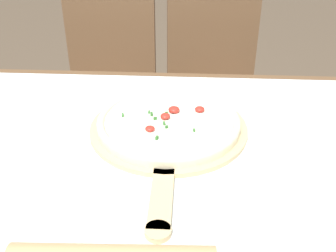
{
  "coord_description": "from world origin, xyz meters",
  "views": [
    {
      "loc": [
        0.11,
        -0.8,
        1.3
      ],
      "look_at": [
        0.06,
        0.08,
        0.76
      ],
      "focal_mm": 45.0,
      "sensor_mm": 36.0,
      "label": 1
    }
  ],
  "objects_px": {
    "pizza_peel": "(168,132)",
    "chair_right": "(213,84)",
    "pizza": "(169,122)",
    "chair_left": "(110,81)"
  },
  "relations": [
    {
      "from": "chair_left",
      "to": "pizza",
      "type": "bearing_deg",
      "value": -66.77
    },
    {
      "from": "pizza",
      "to": "chair_left",
      "type": "distance_m",
      "value": 0.81
    },
    {
      "from": "pizza_peel",
      "to": "chair_right",
      "type": "distance_m",
      "value": 0.79
    },
    {
      "from": "chair_left",
      "to": "chair_right",
      "type": "height_order",
      "value": "same"
    },
    {
      "from": "pizza_peel",
      "to": "chair_right",
      "type": "relative_size",
      "value": 0.64
    },
    {
      "from": "pizza",
      "to": "chair_left",
      "type": "bearing_deg",
      "value": 112.12
    },
    {
      "from": "pizza_peel",
      "to": "chair_left",
      "type": "bearing_deg",
      "value": 111.61
    },
    {
      "from": "pizza_peel",
      "to": "pizza",
      "type": "relative_size",
      "value": 1.62
    },
    {
      "from": "pizza_peel",
      "to": "chair_right",
      "type": "xyz_separation_m",
      "value": [
        0.15,
        0.74,
        -0.22
      ]
    },
    {
      "from": "pizza",
      "to": "chair_left",
      "type": "relative_size",
      "value": 0.4
    }
  ]
}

